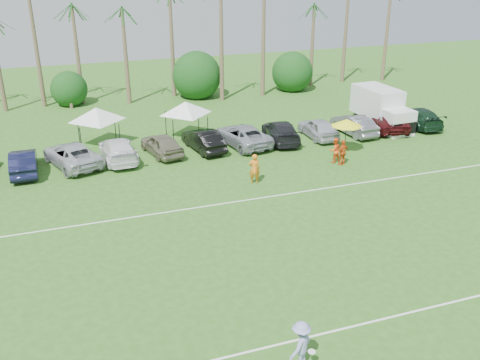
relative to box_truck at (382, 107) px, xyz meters
name	(u,v)px	position (x,y,z in m)	size (l,w,h in m)	color
field_lines	(243,259)	(-17.60, -15.73, -1.65)	(80.00, 12.10, 0.01)	white
palm_tree_4	(85,23)	(-21.60, 14.27, 5.83)	(2.40, 2.40, 8.90)	brown
palm_tree_5	(130,11)	(-17.60, 14.27, 6.70)	(2.40, 2.40, 9.90)	brown
palm_tree_6	(174,0)	(-13.60, 14.27, 7.56)	(2.40, 2.40, 10.90)	brown
palm_tree_8	(265,16)	(-4.60, 14.27, 5.83)	(2.40, 2.40, 8.90)	brown
palm_tree_9	(312,5)	(0.40, 14.27, 6.70)	(2.40, 2.40, 9.90)	brown
bush_tree_1	(69,87)	(-23.60, 15.27, 0.14)	(4.00, 4.00, 4.00)	brown
bush_tree_2	(195,77)	(-11.60, 15.27, 0.14)	(4.00, 4.00, 4.00)	brown
bush_tree_3	(287,71)	(-1.60, 15.27, 0.14)	(4.00, 4.00, 4.00)	brown
sideline_player_a	(254,169)	(-13.93, -7.52, -0.70)	(0.70, 0.46, 1.91)	orange
sideline_player_b	(335,150)	(-7.53, -5.99, -0.79)	(0.84, 0.66, 1.74)	#FE5C1C
sideline_player_c	(343,152)	(-7.24, -6.57, -0.77)	(1.03, 0.43, 1.76)	#D65417
box_truck	(382,107)	(0.00, 0.00, 0.00)	(2.52, 6.08, 3.09)	silver
canopy_tent_left	(96,108)	(-22.23, 2.78, 1.25)	(4.18, 4.18, 3.39)	black
canopy_tent_right	(185,102)	(-15.69, 2.51, 1.19)	(4.10, 4.10, 3.32)	black
market_umbrella	(347,123)	(-5.84, -4.44, 0.54)	(2.20, 2.20, 2.45)	black
frisbee_player	(301,345)	(-18.12, -22.96, -0.75)	(1.34, 1.19, 1.80)	#9195CE
parked_car_1	(23,162)	(-27.37, -1.08, -0.89)	(1.61, 4.62, 1.52)	#131634
parked_car_2	(72,155)	(-24.34, -0.68, -0.89)	(2.53, 5.48, 1.52)	#B4B7BD
parked_car_3	(118,150)	(-21.30, -0.67, -0.89)	(2.13, 5.25, 1.52)	white
parked_car_4	(162,144)	(-18.27, -0.58, -0.89)	(1.80, 4.47, 1.52)	gray
parked_car_5	(203,140)	(-15.24, -0.64, -0.89)	(1.61, 4.62, 1.52)	black
parked_car_6	(243,135)	(-12.20, -0.57, -0.89)	(2.53, 5.48, 1.52)	#989DA6
parked_car_7	(281,131)	(-9.17, -0.63, -0.89)	(2.13, 5.25, 1.52)	black
parked_car_8	(318,128)	(-6.14, -0.83, -0.89)	(1.80, 4.47, 1.52)	silver
parked_car_9	(354,125)	(-3.10, -0.99, -0.89)	(1.61, 4.62, 1.52)	slate
parked_car_10	(385,120)	(-0.07, -0.71, -0.89)	(2.53, 5.48, 1.52)	#450F12
parked_car_11	(418,117)	(2.96, -0.84, -0.89)	(2.13, 5.25, 1.52)	#14321E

